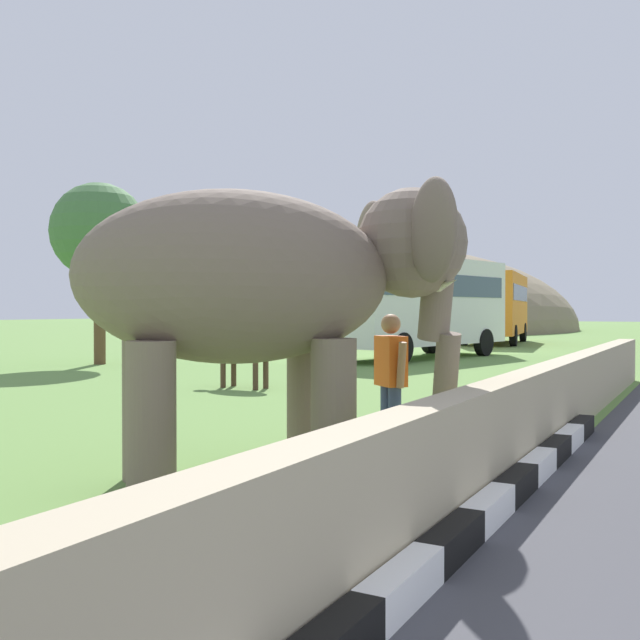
% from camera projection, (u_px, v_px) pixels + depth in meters
% --- Properties ---
extents(barrier_parapet, '(28.00, 0.36, 1.00)m').
position_uv_depth(barrier_parapet, '(416.00, 479.00, 5.10)').
color(barrier_parapet, tan).
rests_on(barrier_parapet, ground_plane).
extents(elephant, '(3.85, 3.81, 2.99)m').
position_uv_depth(elephant, '(273.00, 283.00, 7.12)').
color(elephant, '#776557').
rests_on(elephant, ground_plane).
extents(person_handler, '(0.50, 0.58, 1.66)m').
position_uv_depth(person_handler, '(391.00, 377.00, 8.33)').
color(person_handler, navy).
rests_on(person_handler, ground_plane).
extents(bus_white, '(8.73, 4.22, 3.50)m').
position_uv_depth(bus_white, '(417.00, 299.00, 25.29)').
color(bus_white, silver).
rests_on(bus_white, ground_plane).
extents(bus_orange, '(8.41, 3.64, 3.50)m').
position_uv_depth(bus_orange, '(495.00, 303.00, 36.47)').
color(bus_orange, orange).
rests_on(bus_orange, ground_plane).
extents(cow_near, '(0.71, 1.91, 1.23)m').
position_uv_depth(cow_near, '(243.00, 348.00, 15.66)').
color(cow_near, '#473323').
rests_on(cow_near, ground_plane).
extents(tree_distant, '(3.01, 3.01, 5.68)m').
position_uv_depth(tree_distant, '(99.00, 232.00, 22.45)').
color(tree_distant, brown).
rests_on(tree_distant, ground_plane).
extents(hill_east, '(39.69, 31.75, 14.09)m').
position_uv_depth(hill_east, '(386.00, 329.00, 62.80)').
color(hill_east, '#776A53').
rests_on(hill_east, ground_plane).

